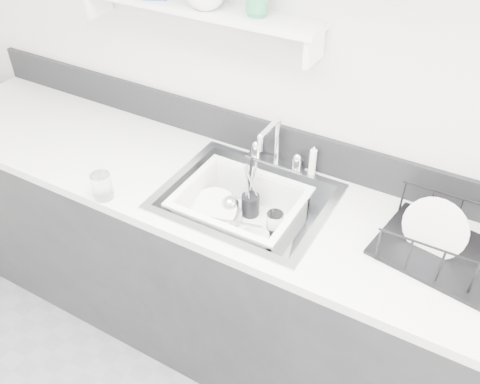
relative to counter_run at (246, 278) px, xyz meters
The scene contains 15 objects.
room_shell 1.47m from the counter_run, 90.00° to the right, with size 3.50×3.00×2.60m.
counter_run is the anchor object (origin of this frame).
backsplash 0.62m from the counter_run, 90.00° to the left, with size 3.20×0.02×0.16m, color black.
sink 0.37m from the counter_run, ahead, with size 0.64×0.52×0.20m, color silver, non-canonical shape.
faucet 0.58m from the counter_run, 90.00° to the left, with size 0.26×0.18×0.23m.
side_sprayer 0.61m from the counter_run, 57.89° to the left, with size 0.03×0.03×0.14m, color white.
wall_shelf 1.13m from the counter_run, 146.69° to the left, with size 1.00×0.16×0.12m.
wash_tub 0.38m from the counter_run, 142.73° to the right, with size 0.47×0.38×0.18m, color white, non-canonical shape.
plate_stack 0.36m from the counter_run, behind, with size 0.24×0.23×0.09m.
utensil_cup 0.37m from the counter_run, 107.31° to the left, with size 0.07×0.07×0.25m.
ladle 0.35m from the counter_run, 147.39° to the right, with size 0.29×0.10×0.08m, color silver, non-canonical shape.
tumbler_in_tub 0.37m from the counter_run, 13.05° to the left, with size 0.07×0.07×0.10m, color white.
tumbler_counter 0.75m from the counter_run, 150.53° to the right, with size 0.08×0.08×0.11m, color white.
dish_rack 0.91m from the counter_run, ahead, with size 0.44×0.33×0.15m, color black, non-canonical shape.
bowl_small 0.34m from the counter_run, 37.17° to the right, with size 0.11×0.11×0.03m, color white.
Camera 1 is at (0.72, -0.14, 2.15)m, focal length 38.00 mm.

